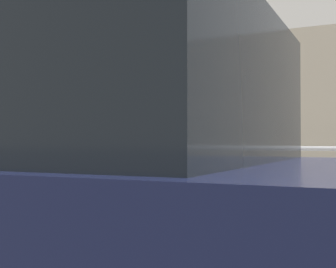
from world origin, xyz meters
TOP-DOWN VIEW (x-y plane):
  - sidewalk_curb at (0.00, 1.54)m, footprint 36.00×3.07m
  - parking_meter at (-0.37, 0.52)m, footprint 0.15×0.16m
  - pedestrian_at_meter at (-1.00, 0.72)m, footprint 0.65×0.49m
  - parked_sedan_navy at (-0.31, -1.53)m, footprint 4.63×1.88m
  - background_railing at (-0.00, 2.80)m, footprint 24.06×0.06m
  - backdrop_wall at (0.00, 6.45)m, footprint 32.00×0.50m

SIDE VIEW (x-z plane):
  - sidewalk_curb at x=0.00m, z-range 0.00..0.13m
  - background_railing at x=0.00m, z-range 0.36..1.39m
  - parked_sedan_navy at x=-0.31m, z-range -0.01..1.75m
  - pedestrian_at_meter at x=-1.00m, z-range 0.24..1.84m
  - parking_meter at x=-0.37m, z-range 0.44..1.97m
  - backdrop_wall at x=0.00m, z-range 0.00..3.62m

